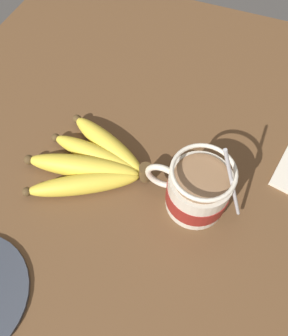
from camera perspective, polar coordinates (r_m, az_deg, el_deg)
name	(u,v)px	position (r cm, az deg, el deg)	size (l,w,h in cm)	color
table	(179,203)	(52.79, 6.17, -6.00)	(101.05, 101.05, 3.38)	brown
coffee_mug	(198,188)	(47.70, 9.33, -3.52)	(14.83, 9.07, 15.41)	beige
banana_bunch	(92,163)	(52.72, -9.03, 0.92)	(20.19, 18.28, 4.13)	#4C381E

